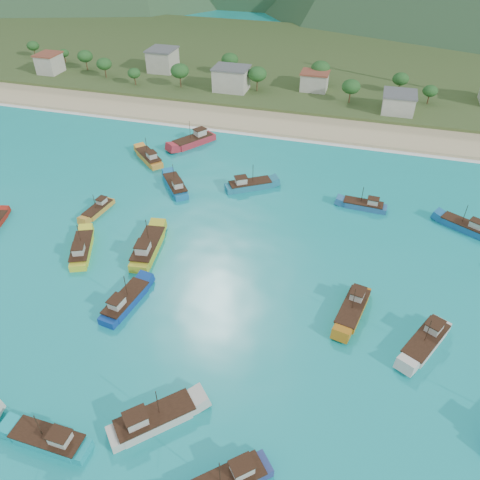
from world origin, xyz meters
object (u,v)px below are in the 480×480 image
(boat_14, at_px, (176,186))
(boat_21, at_px, (353,309))
(boat_11, at_px, (149,158))
(boat_1, at_px, (148,248))
(boat_12, at_px, (125,302))
(boat_5, at_px, (465,227))
(boat_8, at_px, (82,250))
(boat_2, at_px, (50,440))
(boat_16, at_px, (249,185))
(boat_3, at_px, (426,342))
(boat_17, at_px, (364,206))
(boat_24, at_px, (194,141))
(boat_0, at_px, (154,420))
(boat_6, at_px, (98,210))

(boat_14, bearing_deg, boat_21, -71.84)
(boat_11, bearing_deg, boat_1, -113.31)
(boat_1, distance_m, boat_12, 14.12)
(boat_5, xyz_separation_m, boat_8, (-70.08, -27.68, 0.06))
(boat_2, height_order, boat_14, boat_14)
(boat_8, bearing_deg, boat_12, -58.68)
(boat_1, height_order, boat_16, boat_1)
(boat_2, distance_m, boat_3, 53.79)
(boat_12, relative_size, boat_16, 1.01)
(boat_5, xyz_separation_m, boat_16, (-45.85, 3.71, 0.07))
(boat_17, bearing_deg, boat_2, 156.48)
(boat_16, xyz_separation_m, boat_21, (26.13, -33.14, 0.01))
(boat_5, bearing_deg, boat_21, 174.83)
(boat_17, bearing_deg, boat_24, 71.33)
(boat_16, relative_size, boat_21, 0.96)
(boat_21, bearing_deg, boat_8, 9.97)
(boat_0, distance_m, boat_2, 12.76)
(boat_24, bearing_deg, boat_6, 111.26)
(boat_1, bearing_deg, boat_3, -18.35)
(boat_6, xyz_separation_m, boat_16, (28.36, 18.00, 0.24))
(boat_0, height_order, boat_17, boat_0)
(boat_14, distance_m, boat_24, 23.20)
(boat_0, height_order, boat_5, boat_0)
(boat_21, bearing_deg, boat_3, 172.97)
(boat_3, xyz_separation_m, boat_14, (-53.36, 32.11, -0.03))
(boat_3, bearing_deg, boat_21, 8.63)
(boat_1, xyz_separation_m, boat_14, (-3.67, 22.85, -0.17))
(boat_8, relative_size, boat_17, 1.17)
(boat_14, bearing_deg, boat_5, -36.95)
(boat_0, distance_m, boat_5, 70.59)
(boat_0, xyz_separation_m, boat_1, (-15.68, 32.31, 0.10))
(boat_0, distance_m, boat_16, 60.13)
(boat_6, distance_m, boat_12, 29.91)
(boat_3, xyz_separation_m, boat_17, (-11.52, 35.80, -0.18))
(boat_1, bearing_deg, boat_2, -91.21)
(boat_5, xyz_separation_m, boat_12, (-55.88, -37.94, 0.05))
(boat_14, bearing_deg, boat_2, -120.48)
(boat_5, xyz_separation_m, boat_6, (-74.20, -14.29, -0.18))
(boat_6, relative_size, boat_8, 0.79)
(boat_6, bearing_deg, boat_1, 156.64)
(boat_24, bearing_deg, boat_3, 170.39)
(boat_12, height_order, boat_16, boat_16)
(boat_1, distance_m, boat_14, 23.14)
(boat_17, bearing_deg, boat_6, 111.22)
(boat_0, height_order, boat_1, boat_1)
(boat_14, distance_m, boat_16, 16.79)
(boat_16, xyz_separation_m, boat_24, (-20.15, 17.96, 0.16))
(boat_6, height_order, boat_24, boat_24)
(boat_11, bearing_deg, boat_21, -83.74)
(boat_12, distance_m, boat_17, 54.03)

